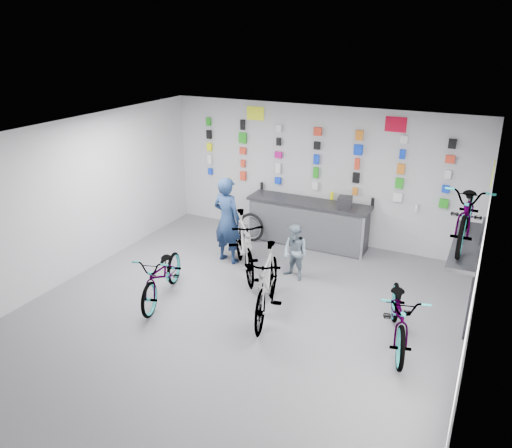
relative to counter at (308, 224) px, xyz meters
The scene contains 21 objects.
floor 3.57m from the counter, 90.00° to the right, with size 8.00×8.00×0.00m, color #57575D.
ceiling 4.34m from the counter, 90.00° to the right, with size 8.00×8.00×0.00m, color white.
wall_back 1.11m from the counter, 90.00° to the left, with size 7.00×7.00×0.00m, color #BCBCBF.
wall_front 7.61m from the counter, 90.00° to the right, with size 7.00×7.00×0.00m, color #BCBCBF.
wall_left 5.08m from the counter, 134.67° to the right, with size 8.00×8.00×0.00m, color #BCBCBF.
wall_right 5.08m from the counter, 45.33° to the right, with size 8.00×8.00×0.00m, color #BCBCBF.
counter is the anchor object (origin of this frame).
merch_wall 1.37m from the counter, 73.19° to the left, with size 5.55×0.08×1.56m.
wall_bracket 4.18m from the counter, 35.12° to the right, with size 0.39×1.90×2.00m.
sign_left 2.73m from the counter, 163.67° to the left, with size 0.42×0.02×0.30m, color #F0FF22.
sign_right 2.78m from the counter, 15.36° to the left, with size 0.42×0.02×0.30m, color #BA0A26.
sign_side 4.72m from the counter, 33.92° to the right, with size 0.02×0.40×0.30m, color #F0FF22.
bike_left 3.68m from the counter, 113.02° to the right, with size 0.63×1.79×0.94m, color gray.
bike_center 3.08m from the counter, 82.00° to the right, with size 0.55×1.96×1.18m, color gray.
bike_right 3.87m from the counter, 48.52° to the right, with size 0.67×1.93×1.01m, color gray.
bike_service 1.96m from the counter, 108.31° to the right, with size 0.56×2.00×1.20m, color gray.
bike_wall 4.30m from the counter, 35.76° to the right, with size 0.63×1.80×0.95m, color gray.
clerk 1.96m from the counter, 127.51° to the right, with size 0.65×0.43×1.79m, color navy.
customer 1.68m from the counter, 77.51° to the right, with size 0.53×0.41×1.09m, color slate.
spare_wheel 1.27m from the counter, 162.94° to the right, with size 0.66×0.19×0.65m.
register 1.01m from the counter, ahead, with size 0.28×0.30×0.22m, color black.
Camera 1 is at (3.47, -6.12, 4.50)m, focal length 35.00 mm.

